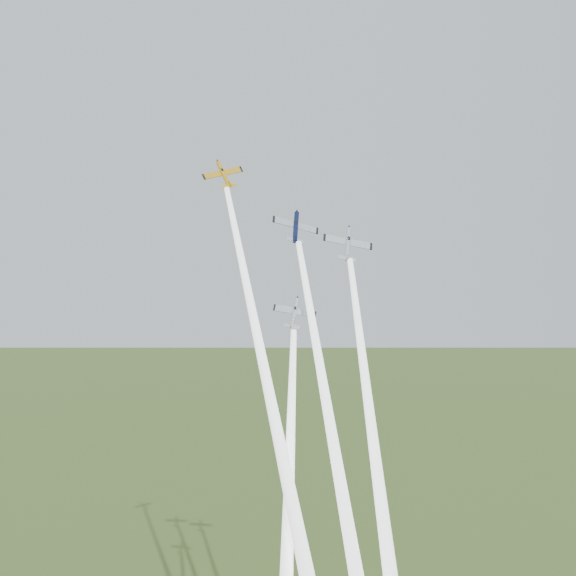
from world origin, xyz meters
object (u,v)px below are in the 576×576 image
object	(u,v)px
plane_yellow	(224,174)
plane_silver_low	(294,313)
plane_navy	(296,227)
plane_silver_right	(348,244)

from	to	relation	value
plane_yellow	plane_silver_low	size ratio (longest dim) A/B	1.05
plane_navy	plane_silver_right	xyz separation A→B (m)	(8.72, 0.15, -2.87)
plane_silver_low	plane_navy	bearing A→B (deg)	90.24
plane_navy	plane_silver_low	bearing A→B (deg)	-106.59
plane_yellow	plane_navy	xyz separation A→B (m)	(12.64, -4.25, -9.47)
plane_navy	plane_silver_low	size ratio (longest dim) A/B	1.17
plane_silver_right	plane_silver_low	size ratio (longest dim) A/B	1.22
plane_silver_right	plane_silver_low	xyz separation A→B (m)	(-8.79, -6.26, -11.28)
plane_yellow	plane_silver_low	world-z (taller)	plane_yellow
plane_yellow	plane_navy	world-z (taller)	plane_yellow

